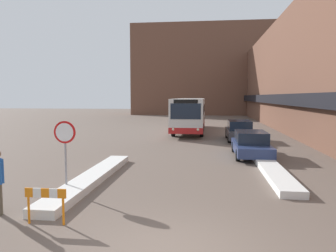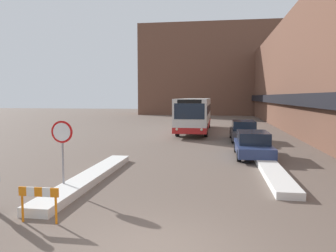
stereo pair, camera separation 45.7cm
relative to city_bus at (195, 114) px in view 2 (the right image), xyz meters
name	(u,v)px [view 2 (the right image)]	position (x,y,z in m)	size (l,w,h in m)	color
building_row_right	(319,72)	(10.80, -0.12, 3.73)	(5.50, 60.00, 10.91)	brown
building_backdrop_far	(211,70)	(0.82, 31.16, 6.42)	(26.00, 8.00, 16.25)	brown
snow_bank_left	(90,177)	(-2.78, -18.64, -1.57)	(0.90, 8.06, 0.28)	silver
snow_bank_right	(274,173)	(4.42, -16.79, -1.58)	(0.90, 6.51, 0.26)	silver
city_bus	(195,114)	(0.00, 0.00, 0.00)	(2.63, 12.60, 3.10)	silver
parked_car_front	(253,144)	(4.02, -12.45, -1.01)	(1.86, 4.47, 1.38)	navy
parked_car_middle	(243,131)	(4.02, -5.73, -0.96)	(1.88, 4.82, 1.48)	#38383D
stop_sign	(62,140)	(-3.15, -20.15, 0.08)	(0.76, 0.08, 2.45)	gray
construction_barricade	(39,198)	(-2.45, -22.91, -1.04)	(1.10, 0.06, 0.94)	orange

